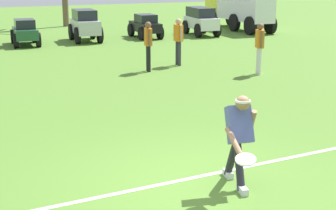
# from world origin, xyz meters

# --- Properties ---
(ground_plane) EXTENTS (80.00, 80.00, 0.00)m
(ground_plane) POSITION_xyz_m (0.00, 0.00, 0.00)
(ground_plane) COLOR #507C2C
(field_line_paint) EXTENTS (19.36, 1.03, 0.01)m
(field_line_paint) POSITION_xyz_m (0.00, 0.23, 0.00)
(field_line_paint) COLOR white
(field_line_paint) RESTS_ON ground_plane
(frisbee_thrower) EXTENTS (0.60, 1.06, 1.42)m
(frisbee_thrower) POSITION_xyz_m (0.54, -0.34, 0.80)
(frisbee_thrower) COLOR #23232D
(frisbee_thrower) RESTS_ON ground_plane
(frisbee_in_flight) EXTENTS (0.38, 0.38, 0.10)m
(frisbee_in_flight) POSITION_xyz_m (0.18, -1.07, 0.74)
(frisbee_in_flight) COLOR white
(teammate_near_sideline) EXTENTS (0.20, 0.49, 1.56)m
(teammate_near_sideline) POSITION_xyz_m (4.06, 9.04, 0.94)
(teammate_near_sideline) COLOR #33333D
(teammate_near_sideline) RESTS_ON ground_plane
(teammate_midfield) EXTENTS (0.27, 0.50, 1.56)m
(teammate_midfield) POSITION_xyz_m (2.76, 8.48, 0.94)
(teammate_midfield) COLOR black
(teammate_midfield) RESTS_ON ground_plane
(teammate_deep) EXTENTS (0.30, 0.49, 1.56)m
(teammate_deep) POSITION_xyz_m (5.65, 6.64, 0.94)
(teammate_deep) COLOR silver
(teammate_deep) RESTS_ON ground_plane
(parked_car_slot_d) EXTENTS (1.23, 2.26, 1.10)m
(parked_car_slot_d) POSITION_xyz_m (0.22, 16.04, 0.56)
(parked_car_slot_d) COLOR #235133
(parked_car_slot_d) RESTS_ON ground_plane
(parked_car_slot_e) EXTENTS (1.34, 2.42, 1.40)m
(parked_car_slot_e) POSITION_xyz_m (2.88, 16.23, 0.74)
(parked_car_slot_e) COLOR #B7BABF
(parked_car_slot_e) RESTS_ON ground_plane
(parked_car_slot_f) EXTENTS (1.16, 2.23, 1.10)m
(parked_car_slot_f) POSITION_xyz_m (5.79, 16.23, 0.56)
(parked_car_slot_f) COLOR black
(parked_car_slot_f) RESTS_ON ground_plane
(parked_car_slot_g) EXTENTS (1.38, 2.49, 1.34)m
(parked_car_slot_g) POSITION_xyz_m (8.64, 16.04, 0.72)
(parked_car_slot_g) COLOR silver
(parked_car_slot_g) RESTS_ON ground_plane
(box_truck) EXTENTS (1.73, 5.97, 2.20)m
(box_truck) POSITION_xyz_m (11.60, 17.28, 1.23)
(box_truck) COLOR yellow
(box_truck) RESTS_ON ground_plane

